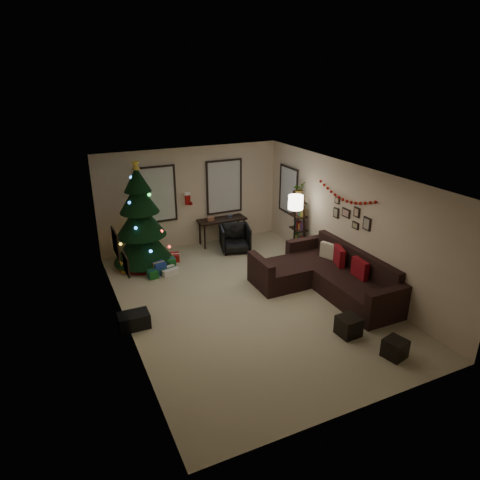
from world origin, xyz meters
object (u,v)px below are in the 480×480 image
(desk, at_px, (222,222))
(desk_chair, at_px, (235,238))
(sofa, at_px, (326,277))
(bookshelf, at_px, (299,225))
(christmas_tree, at_px, (141,223))

(desk, xyz_separation_m, desk_chair, (0.10, -0.65, -0.28))
(sofa, bearing_deg, bookshelf, 75.80)
(desk, bearing_deg, bookshelf, -44.90)
(desk, distance_m, desk_chair, 0.72)
(desk_chair, bearing_deg, desk, 114.24)
(desk, bearing_deg, sofa, -73.47)
(bookshelf, bearing_deg, sofa, -104.20)
(christmas_tree, distance_m, bookshelf, 4.00)
(bookshelf, bearing_deg, desk_chair, 148.45)
(desk_chair, bearing_deg, sofa, -56.79)
(sofa, xyz_separation_m, desk, (-1.03, 3.49, 0.33))
(sofa, relative_size, bookshelf, 1.83)
(sofa, relative_size, desk_chair, 4.29)
(desk, bearing_deg, desk_chair, -80.83)
(desk_chair, distance_m, bookshelf, 1.73)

